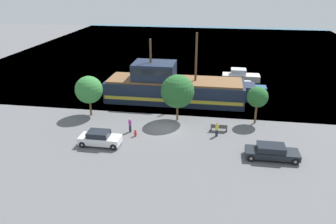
{
  "coord_description": "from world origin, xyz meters",
  "views": [
    {
      "loc": [
        5.34,
        -33.1,
        15.9
      ],
      "look_at": [
        -0.19,
        2.0,
        1.2
      ],
      "focal_mm": 35.0,
      "sensor_mm": 36.0,
      "label": 1
    }
  ],
  "objects": [
    {
      "name": "pedestrian_walking_near",
      "position": [
        5.58,
        -1.03,
        0.77
      ],
      "size": [
        0.32,
        0.32,
        1.54
      ],
      "color": "#232838",
      "rests_on": "ground_plane"
    },
    {
      "name": "moored_boat_outer",
      "position": [
        9.02,
        20.24,
        0.74
      ],
      "size": [
        6.03,
        2.39,
        1.97
      ],
      "color": "#B7B2A8",
      "rests_on": "water_surface"
    },
    {
      "name": "water_surface",
      "position": [
        0.0,
        44.0,
        0.0
      ],
      "size": [
        80.0,
        80.0,
        0.0
      ],
      "primitive_type": "plane",
      "color": "#38667F",
      "rests_on": "ground"
    },
    {
      "name": "tree_row_midwest",
      "position": [
        9.97,
        3.16,
        3.23
      ],
      "size": [
        2.42,
        2.42,
        4.46
      ],
      "color": "brown",
      "rests_on": "ground_plane"
    },
    {
      "name": "pirate_ship",
      "position": [
        -0.67,
        9.04,
        1.95
      ],
      "size": [
        19.97,
        5.38,
        9.39
      ],
      "color": "#192338",
      "rests_on": "water_surface"
    },
    {
      "name": "parked_car_curb_front",
      "position": [
        -6.11,
        -4.92,
        0.75
      ],
      "size": [
        4.17,
        1.82,
        1.53
      ],
      "color": "white",
      "rests_on": "ground_plane"
    },
    {
      "name": "fire_hydrant",
      "position": [
        -3.05,
        -2.42,
        0.41
      ],
      "size": [
        0.42,
        0.25,
        0.76
      ],
      "color": "red",
      "rests_on": "ground_plane"
    },
    {
      "name": "pedestrian_walking_far",
      "position": [
        -3.88,
        -1.45,
        0.8
      ],
      "size": [
        0.32,
        0.32,
        1.6
      ],
      "color": "#232838",
      "rests_on": "ground_plane"
    },
    {
      "name": "tree_row_mideast",
      "position": [
        0.83,
        2.6,
        3.61
      ],
      "size": [
        3.91,
        3.91,
        5.57
      ],
      "color": "brown",
      "rests_on": "ground_plane"
    },
    {
      "name": "moored_boat_dockside",
      "position": [
        9.42,
        14.61,
        0.59
      ],
      "size": [
        6.07,
        1.81,
        1.54
      ],
      "color": "navy",
      "rests_on": "water_surface"
    },
    {
      "name": "tree_row_east",
      "position": [
        -9.96,
        2.49,
        3.28
      ],
      "size": [
        3.34,
        3.34,
        4.95
      ],
      "color": "brown",
      "rests_on": "ground_plane"
    },
    {
      "name": "bench_promenade_east",
      "position": [
        5.81,
        0.24,
        0.44
      ],
      "size": [
        1.82,
        0.45,
        0.85
      ],
      "color": "#4C4742",
      "rests_on": "ground_plane"
    },
    {
      "name": "parked_car_curb_mid",
      "position": [
        10.77,
        -4.97,
        0.71
      ],
      "size": [
        4.92,
        1.94,
        1.4
      ],
      "color": "black",
      "rests_on": "ground_plane"
    },
    {
      "name": "ground_plane",
      "position": [
        0.0,
        0.0,
        0.0
      ],
      "size": [
        160.0,
        160.0,
        0.0
      ],
      "primitive_type": "plane",
      "color": "#5B5B5E"
    }
  ]
}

